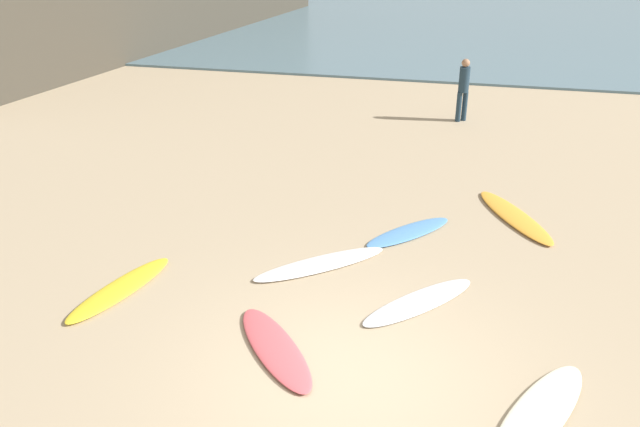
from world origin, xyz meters
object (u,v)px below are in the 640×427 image
surfboard_3 (540,413)px  surfboard_4 (275,348)px  surfboard_5 (409,232)px  surfboard_2 (515,216)px  beachgoer_near (464,87)px  surfboard_1 (321,264)px  surfboard_0 (120,289)px  surfboard_6 (419,302)px

surfboard_3 → surfboard_4: (-3.38, 0.49, 0.00)m
surfboard_3 → surfboard_5: (-2.00, 4.33, -0.00)m
surfboard_2 → beachgoer_near: 6.28m
surfboard_1 → surfboard_3: bearing=9.5°
surfboard_0 → surfboard_5: (4.14, 2.96, -0.01)m
surfboard_4 → beachgoer_near: size_ratio=1.19×
beachgoer_near → surfboard_5: bearing=44.6°
surfboard_4 → surfboard_6: 2.38m
surfboard_5 → surfboard_3: bearing=-24.4°
surfboard_1 → surfboard_5: surfboard_1 is taller
surfboard_1 → surfboard_3: size_ratio=1.09×
surfboard_5 → beachgoer_near: 7.28m
surfboard_1 → surfboard_3: (3.30, -2.83, 0.00)m
surfboard_2 → surfboard_3: surfboard_2 is taller
surfboard_5 → surfboard_6: size_ratio=0.91×
surfboard_1 → surfboard_6: 1.86m
surfboard_4 → surfboard_6: (1.78, 1.58, -0.01)m
surfboard_0 → surfboard_6: (4.54, 0.70, -0.01)m
surfboard_0 → surfboard_2: size_ratio=0.87×
surfboard_4 → surfboard_6: bearing=-177.1°
surfboard_2 → surfboard_4: size_ratio=1.22×
surfboard_3 → surfboard_4: surfboard_4 is taller
surfboard_0 → surfboard_6: surfboard_0 is taller
surfboard_4 → surfboard_2: bearing=-162.2°
surfboard_1 → surfboard_4: (-0.08, -2.34, 0.00)m
surfboard_0 → surfboard_5: surfboard_0 is taller
surfboard_2 → surfboard_1: bearing=-169.3°
beachgoer_near → surfboard_0: bearing=24.5°
surfboard_2 → beachgoer_near: beachgoer_near is taller
surfboard_3 → surfboard_6: bearing=154.7°
surfboard_0 → surfboard_6: 4.59m
surfboard_3 → surfboard_4: 3.41m
surfboard_1 → surfboard_4: bearing=-41.8°
surfboard_0 → beachgoer_near: bearing=79.7°
surfboard_3 → surfboard_5: surfboard_3 is taller
surfboard_1 → surfboard_0: bearing=-102.6°
surfboard_4 → surfboard_6: surfboard_4 is taller
surfboard_0 → surfboard_1: size_ratio=0.90×
surfboard_0 → surfboard_2: (6.04, 4.07, -0.00)m
surfboard_3 → surfboard_5: bearing=141.7°
surfboard_2 → surfboard_3: bearing=-117.4°
surfboard_0 → surfboard_3: (6.14, -1.37, -0.01)m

